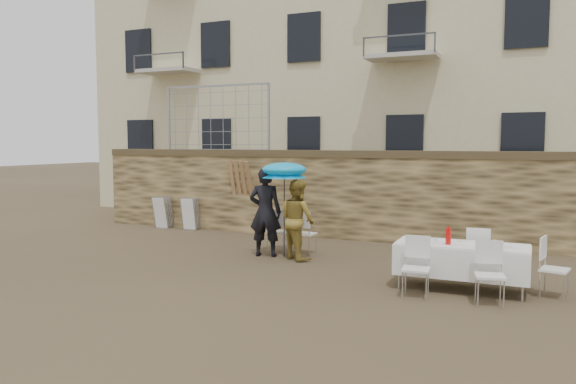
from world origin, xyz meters
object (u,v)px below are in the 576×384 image
at_px(umbrella, 284,173).
at_px(table_chair_front_right, 490,274).
at_px(couple_chair_left, 276,230).
at_px(table_chair_front_left, 416,267).
at_px(table_chair_back, 479,254).
at_px(woman_dress, 298,219).
at_px(chair_stack_right, 193,213).
at_px(man_suit, 265,212).
at_px(chair_stack_left, 167,211).
at_px(couple_chair_right, 305,232).
at_px(table_chair_side, 555,268).
at_px(soda_bottle, 448,237).
at_px(banquet_table, 462,246).

distance_m(umbrella, table_chair_front_right, 4.93).
height_order(couple_chair_left, table_chair_front_left, same).
bearing_deg(table_chair_back, woman_dress, -6.82).
xyz_separation_m(umbrella, chair_stack_right, (-3.92, 2.46, -1.34)).
bearing_deg(man_suit, woman_dress, 167.57).
bearing_deg(chair_stack_left, table_chair_back, -18.46).
xyz_separation_m(table_chair_front_right, chair_stack_left, (-9.12, 4.49, -0.02)).
xyz_separation_m(couple_chair_right, table_chair_front_left, (2.89, -2.49, 0.00)).
distance_m(umbrella, chair_stack_right, 4.82).
bearing_deg(couple_chair_left, table_chair_front_left, 111.92).
bearing_deg(chair_stack_left, umbrella, -26.99).
relative_size(man_suit, woman_dress, 1.14).
bearing_deg(table_chair_front_right, table_chair_side, 32.15).
bearing_deg(table_chair_back, couple_chair_left, -12.80).
relative_size(couple_chair_right, soda_bottle, 3.69).
height_order(couple_chair_left, soda_bottle, soda_bottle).
bearing_deg(man_suit, table_chair_front_right, 145.14).
xyz_separation_m(woman_dress, table_chair_front_left, (2.84, -1.94, -0.36)).
relative_size(soda_bottle, table_chair_front_left, 0.27).
xyz_separation_m(table_chair_back, chair_stack_left, (-8.82, 2.94, -0.02)).
height_order(table_chair_front_left, chair_stack_left, table_chair_front_left).
distance_m(table_chair_back, chair_stack_right, 8.45).
distance_m(man_suit, chair_stack_right, 4.38).
bearing_deg(chair_stack_right, table_chair_back, -20.40).
bearing_deg(couple_chair_right, man_suit, 41.42).
xyz_separation_m(soda_bottle, table_chair_side, (1.60, 0.25, -0.43)).
xyz_separation_m(banquet_table, chair_stack_right, (-7.72, 3.74, -0.27)).
xyz_separation_m(couple_chair_right, table_chair_front_right, (3.99, -2.49, 0.00)).
distance_m(table_chair_front_left, chair_stack_right, 8.42).
bearing_deg(umbrella, couple_chair_left, 131.63).
relative_size(soda_bottle, chair_stack_left, 0.28).
height_order(couple_chair_right, banquet_table, couple_chair_right).
distance_m(man_suit, table_chair_front_right, 5.10).
bearing_deg(table_chair_front_left, chair_stack_left, 146.16).
height_order(table_chair_front_right, chair_stack_right, table_chair_front_right).
bearing_deg(table_chair_front_left, table_chair_back, 58.13).
bearing_deg(chair_stack_right, woman_dress, -30.89).
distance_m(soda_bottle, table_chair_front_right, 1.02).
distance_m(couple_chair_right, table_chair_front_left, 3.81).
height_order(man_suit, chair_stack_right, man_suit).
bearing_deg(table_chair_side, chair_stack_right, 80.50).
bearing_deg(table_chair_back, chair_stack_right, -21.15).
relative_size(man_suit, table_chair_front_left, 1.99).
bearing_deg(umbrella, soda_bottle, -21.80).
relative_size(woman_dress, chair_stack_right, 1.82).
distance_m(woman_dress, soda_bottle, 3.51).
distance_m(woman_dress, table_chair_side, 4.98).
bearing_deg(chair_stack_right, couple_chair_left, -29.66).
xyz_separation_m(man_suit, soda_bottle, (3.99, -1.34, -0.05)).
distance_m(couple_chair_right, chair_stack_left, 5.50).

